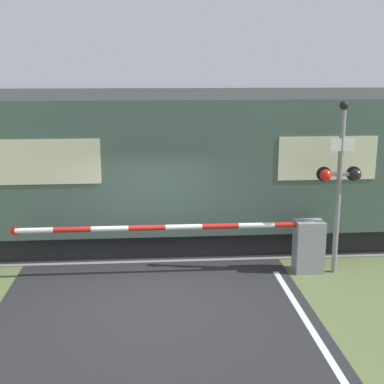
% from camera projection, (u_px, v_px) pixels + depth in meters
% --- Properties ---
extents(ground_plane, '(80.00, 80.00, 0.00)m').
position_uv_depth(ground_plane, '(154.00, 296.00, 10.21)').
color(ground_plane, '#5B6B3D').
extents(track_bed, '(36.00, 3.20, 0.13)m').
position_uv_depth(track_bed, '(153.00, 240.00, 13.48)').
color(track_bed, gray).
rests_on(track_bed, ground_plane).
extents(train, '(21.93, 3.18, 3.84)m').
position_uv_depth(train, '(61.00, 165.00, 12.87)').
color(train, black).
rests_on(train, ground_plane).
extents(crossing_barrier, '(6.47, 0.44, 1.15)m').
position_uv_depth(crossing_barrier, '(281.00, 242.00, 11.27)').
color(crossing_barrier, gray).
rests_on(crossing_barrier, ground_plane).
extents(signal_post, '(0.93, 0.26, 3.62)m').
position_uv_depth(signal_post, '(340.00, 178.00, 10.96)').
color(signal_post, gray).
rests_on(signal_post, ground_plane).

